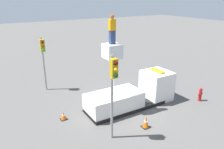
{
  "coord_description": "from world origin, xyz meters",
  "views": [
    {
      "loc": [
        -7.99,
        -11.51,
        7.57
      ],
      "look_at": [
        -1.87,
        -1.27,
        3.26
      ],
      "focal_mm": 35.0,
      "sensor_mm": 36.0,
      "label": 1
    }
  ],
  "objects_px": {
    "traffic_light_pole": "(113,82)",
    "fire_hydrant": "(200,94)",
    "bucket_truck": "(132,94)",
    "traffic_cone_rear": "(63,116)",
    "worker": "(112,30)",
    "traffic_cone_curbside": "(146,122)",
    "traffic_light_across": "(43,54)"
  },
  "relations": [
    {
      "from": "traffic_light_pole",
      "to": "fire_hydrant",
      "type": "height_order",
      "value": "traffic_light_pole"
    },
    {
      "from": "bucket_truck",
      "to": "traffic_cone_rear",
      "type": "distance_m",
      "value": 5.04
    },
    {
      "from": "bucket_truck",
      "to": "traffic_cone_rear",
      "type": "bearing_deg",
      "value": 171.75
    },
    {
      "from": "worker",
      "to": "fire_hydrant",
      "type": "xyz_separation_m",
      "value": [
        6.6,
        -2.02,
        -5.11
      ]
    },
    {
      "from": "bucket_truck",
      "to": "traffic_cone_curbside",
      "type": "height_order",
      "value": "bucket_truck"
    },
    {
      "from": "worker",
      "to": "traffic_light_across",
      "type": "xyz_separation_m",
      "value": [
        -2.9,
        6.0,
        -2.43
      ]
    },
    {
      "from": "bucket_truck",
      "to": "fire_hydrant",
      "type": "distance_m",
      "value": 5.32
    },
    {
      "from": "bucket_truck",
      "to": "traffic_light_pole",
      "type": "distance_m",
      "value": 4.89
    },
    {
      "from": "traffic_light_across",
      "to": "bucket_truck",
      "type": "bearing_deg",
      "value": -52.55
    },
    {
      "from": "traffic_cone_rear",
      "to": "bucket_truck",
      "type": "bearing_deg",
      "value": -8.25
    },
    {
      "from": "traffic_cone_curbside",
      "to": "bucket_truck",
      "type": "bearing_deg",
      "value": 70.96
    },
    {
      "from": "traffic_light_pole",
      "to": "traffic_light_across",
      "type": "xyz_separation_m",
      "value": [
        -1.35,
        8.68,
        -0.23
      ]
    },
    {
      "from": "bucket_truck",
      "to": "worker",
      "type": "bearing_deg",
      "value": 180.0
    },
    {
      "from": "worker",
      "to": "traffic_light_across",
      "type": "distance_m",
      "value": 7.09
    },
    {
      "from": "traffic_light_across",
      "to": "fire_hydrant",
      "type": "bearing_deg",
      "value": -40.18
    },
    {
      "from": "bucket_truck",
      "to": "traffic_light_pole",
      "type": "xyz_separation_m",
      "value": [
        -3.24,
        -2.68,
        2.5
      ]
    },
    {
      "from": "bucket_truck",
      "to": "worker",
      "type": "xyz_separation_m",
      "value": [
        -1.7,
        0.0,
        4.7
      ]
    },
    {
      "from": "traffic_light_across",
      "to": "traffic_cone_rear",
      "type": "relative_size",
      "value": 7.94
    },
    {
      "from": "worker",
      "to": "fire_hydrant",
      "type": "bearing_deg",
      "value": -17.05
    },
    {
      "from": "traffic_light_across",
      "to": "traffic_cone_curbside",
      "type": "xyz_separation_m",
      "value": [
        3.66,
        -8.72,
        -2.85
      ]
    },
    {
      "from": "worker",
      "to": "traffic_cone_curbside",
      "type": "height_order",
      "value": "worker"
    },
    {
      "from": "traffic_light_pole",
      "to": "traffic_cone_rear",
      "type": "distance_m",
      "value": 4.95
    },
    {
      "from": "fire_hydrant",
      "to": "traffic_light_pole",
      "type": "bearing_deg",
      "value": -175.37
    },
    {
      "from": "traffic_light_pole",
      "to": "traffic_cone_rear",
      "type": "xyz_separation_m",
      "value": [
        -1.71,
        3.4,
        -3.16
      ]
    },
    {
      "from": "traffic_light_across",
      "to": "traffic_cone_curbside",
      "type": "relative_size",
      "value": 6.1
    },
    {
      "from": "bucket_truck",
      "to": "fire_hydrant",
      "type": "height_order",
      "value": "bucket_truck"
    },
    {
      "from": "traffic_light_across",
      "to": "fire_hydrant",
      "type": "xyz_separation_m",
      "value": [
        9.5,
        -8.02,
        -2.67
      ]
    },
    {
      "from": "bucket_truck",
      "to": "traffic_cone_curbside",
      "type": "distance_m",
      "value": 2.93
    },
    {
      "from": "bucket_truck",
      "to": "fire_hydrant",
      "type": "bearing_deg",
      "value": -22.42
    },
    {
      "from": "traffic_light_pole",
      "to": "traffic_light_across",
      "type": "bearing_deg",
      "value": 98.87
    },
    {
      "from": "bucket_truck",
      "to": "traffic_cone_rear",
      "type": "relative_size",
      "value": 11.84
    },
    {
      "from": "bucket_truck",
      "to": "traffic_light_pole",
      "type": "height_order",
      "value": "traffic_light_pole"
    }
  ]
}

